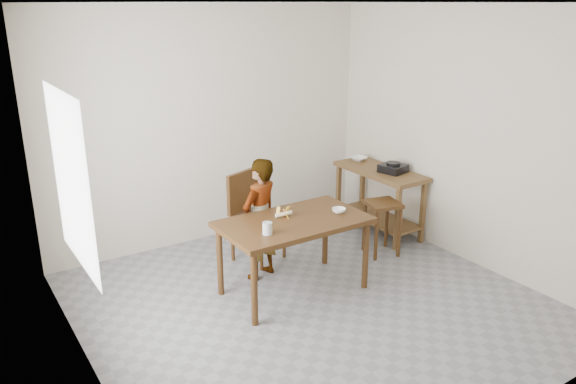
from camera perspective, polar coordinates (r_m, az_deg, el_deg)
floor at (r=5.43m, az=2.36°, el=-11.41°), size 4.00×4.00×0.04m
ceiling at (r=4.70m, az=2.83°, el=18.92°), size 4.00×4.00×0.04m
wall_back at (r=6.58m, az=-7.80°, el=6.67°), size 4.00×0.04×2.70m
wall_front at (r=3.55m, az=22.04°, el=-5.11°), size 4.00×0.04×2.70m
wall_left at (r=4.10m, az=-21.02°, el=-1.81°), size 0.04×4.00×2.70m
wall_right at (r=6.25m, az=17.86°, el=5.31°), size 0.04×4.00×2.70m
window_pane at (r=4.25m, az=-21.21°, el=1.01°), size 0.02×1.10×1.30m
dining_table at (r=5.46m, az=0.58°, el=-6.51°), size 1.40×0.80×0.75m
prep_counter at (r=6.96m, az=9.19°, el=-0.88°), size 0.50×1.20×0.80m
child at (r=5.66m, az=-2.87°, el=-2.77°), size 0.54×0.45×1.26m
dining_chair at (r=6.10m, az=-3.05°, el=-2.62°), size 0.60×0.60×0.97m
stool at (r=6.38m, az=9.50°, el=-3.62°), size 0.42×0.42×0.61m
glass_tumbler at (r=4.98m, az=-2.12°, el=-3.70°), size 0.11×0.11×0.11m
small_bowl at (r=5.51m, az=5.18°, el=-1.87°), size 0.18×0.18×0.04m
banana at (r=5.38m, az=-0.44°, el=-2.19°), size 0.21×0.17×0.07m
serving_bowl at (r=7.17m, az=7.20°, el=3.38°), size 0.25×0.25×0.05m
gas_burner at (r=6.74m, az=10.63°, el=2.38°), size 0.33×0.33×0.09m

